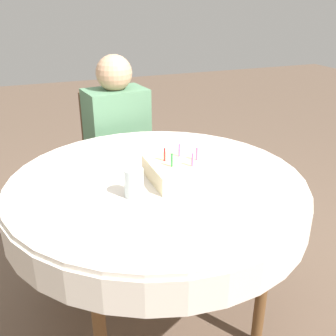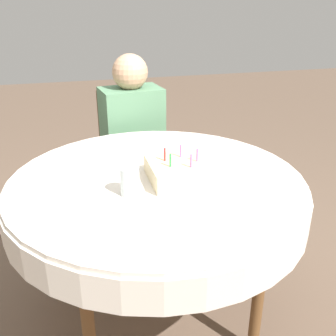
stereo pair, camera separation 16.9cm
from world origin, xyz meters
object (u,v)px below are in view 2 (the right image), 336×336
Objects in this scene: chair at (130,155)px; drinking_glass at (130,181)px; birthday_cake at (181,171)px; person at (133,128)px.

drinking_glass is at bearing -106.85° from chair.
drinking_glass is (-0.23, -0.08, 0.02)m from birthday_cake.
birthday_cake reaches higher than drinking_glass.
person is (0.01, -0.09, 0.22)m from chair.
chair is 1.15m from drinking_glass.
birthday_cake is at bearing -94.80° from person.
birthday_cake is at bearing -94.36° from chair.
person is at bearing 79.50° from drinking_glass.
chair is 1.05m from birthday_cake.
birthday_cake is (0.06, -1.00, 0.31)m from chair.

